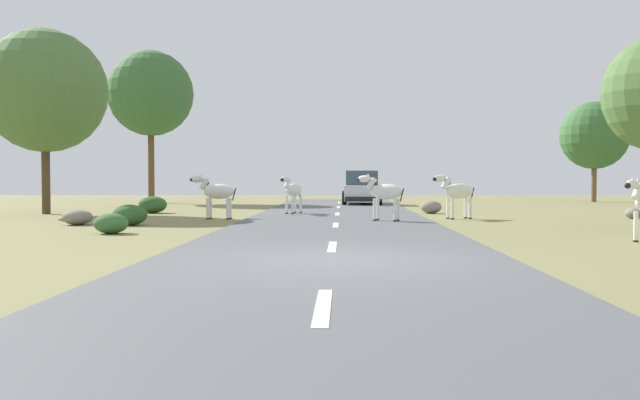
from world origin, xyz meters
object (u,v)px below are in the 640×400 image
zebra_0 (293,190)px  car_0 (362,189)px  bush_3 (130,215)px  rock_3 (634,213)px  tree_2 (595,135)px  rock_0 (77,217)px  rock_2 (431,207)px  tree_4 (151,94)px  bush_2 (111,224)px  tree_5 (45,91)px  zebra_3 (457,192)px  zebra_4 (384,192)px  bush_1 (153,205)px  zebra_1 (216,192)px

zebra_0 → car_0: car_0 is taller
bush_3 → rock_3: bearing=13.5°
tree_2 → rock_0: tree_2 is taller
rock_0 → rock_2: 13.25m
tree_4 → bush_3: (4.69, -18.34, -5.89)m
rock_0 → rock_2: size_ratio=1.06×
bush_2 → tree_5: bearing=122.2°
tree_2 → bush_3: bearing=-135.4°
zebra_0 → rock_0: zebra_0 is taller
car_0 → rock_3: car_0 is taller
zebra_3 → tree_4: 21.62m
zebra_4 → tree_5: tree_5 is taller
tree_2 → rock_0: bearing=-137.6°
zebra_4 → rock_0: bearing=123.6°
zebra_4 → bush_3: zebra_4 is taller
bush_1 → zebra_0: bearing=-11.5°
zebra_1 → rock_2: bearing=-55.4°
zebra_0 → rock_0: size_ratio=1.70×
zebra_1 → bush_2: bearing=173.6°
zebra_1 → rock_0: zebra_1 is taller
tree_5 → bush_1: bearing=11.0°
bush_2 → rock_3: 17.07m
bush_3 → rock_3: size_ratio=1.66×
zebra_1 → rock_2: (7.73, 3.99, -0.66)m
car_0 → tree_5: (-12.49, -9.78, 3.90)m
zebra_0 → bush_1: bearing=12.3°
tree_4 → tree_5: (-0.60, -12.13, -1.45)m
zebra_0 → zebra_4: size_ratio=0.99×
zebra_3 → rock_3: zebra_3 is taller
tree_4 → rock_3: tree_4 is taller
rock_0 → car_0: bearing=61.0°
bush_2 → rock_0: bearing=124.2°
zebra_0 → tree_5: tree_5 is taller
zebra_1 → tree_4: 17.46m
zebra_3 → rock_3: 6.14m
bush_1 → bush_2: size_ratio=1.33×
zebra_3 → bush_1: bearing=48.6°
tree_2 → rock_2: 18.29m
zebra_4 → rock_3: size_ratio=2.44×
zebra_1 → rock_2: size_ratio=1.98×
tree_2 → bush_1: 26.64m
tree_2 → zebra_1: bearing=-137.1°
zebra_3 → car_0: car_0 is taller
tree_2 → zebra_3: bearing=-122.4°
bush_1 → bush_3: size_ratio=1.10×
tree_4 → bush_2: size_ratio=10.23×
zebra_3 → rock_3: (6.08, 0.43, -0.74)m
car_0 → tree_4: tree_4 is taller
zebra_1 → car_0: bearing=-14.8°
zebra_3 → zebra_4: (-2.58, -1.84, 0.01)m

